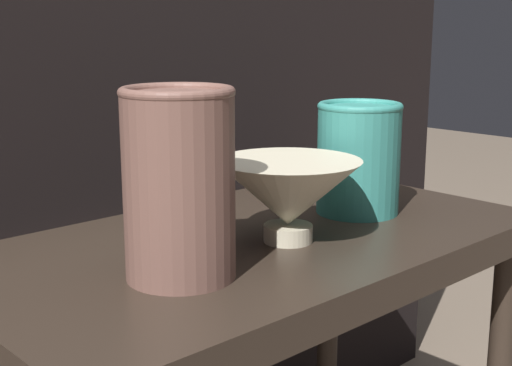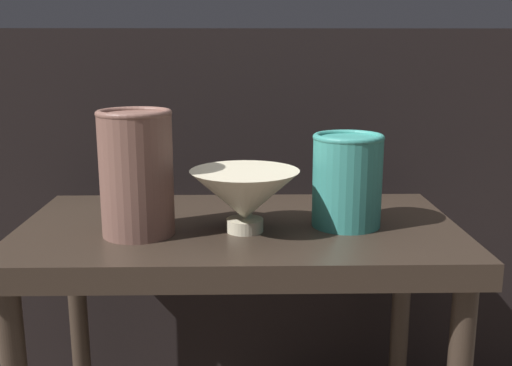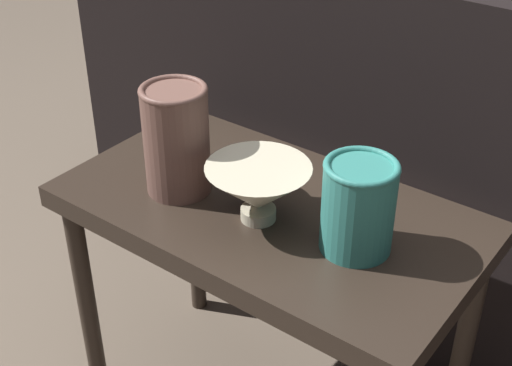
% 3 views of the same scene
% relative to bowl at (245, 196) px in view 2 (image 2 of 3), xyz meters
% --- Properties ---
extents(table, '(0.72, 0.39, 0.51)m').
position_rel_bowl_xyz_m(table, '(-0.01, 0.04, -0.12)').
color(table, '#2D231C').
rests_on(table, ground_plane).
extents(couch_backdrop, '(1.51, 0.50, 0.83)m').
position_rel_bowl_xyz_m(couch_backdrop, '(-0.01, 0.55, -0.15)').
color(couch_backdrop, black).
rests_on(couch_backdrop, ground_plane).
extents(bowl, '(0.17, 0.17, 0.10)m').
position_rel_bowl_xyz_m(bowl, '(0.00, 0.00, 0.00)').
color(bowl, beige).
rests_on(bowl, table).
extents(vase_textured_left, '(0.11, 0.11, 0.19)m').
position_rel_bowl_xyz_m(vase_textured_left, '(-0.16, -0.01, 0.04)').
color(vase_textured_left, brown).
rests_on(vase_textured_left, table).
extents(vase_colorful_right, '(0.11, 0.11, 0.15)m').
position_rel_bowl_xyz_m(vase_colorful_right, '(0.16, 0.03, 0.02)').
color(vase_colorful_right, teal).
rests_on(vase_colorful_right, table).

